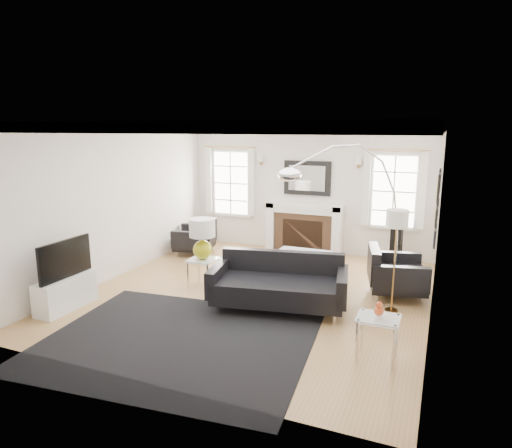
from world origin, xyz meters
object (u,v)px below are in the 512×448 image
at_px(fireplace, 304,229).
at_px(coffee_table, 301,257).
at_px(armchair_right, 393,274).
at_px(armchair_left, 197,238).
at_px(arc_floor_lamp, 346,213).
at_px(gourd_lamp, 202,236).
at_px(sofa, 279,285).

relative_size(fireplace, coffee_table, 1.67).
height_order(fireplace, armchair_right, fireplace).
height_order(fireplace, armchair_left, fireplace).
xyz_separation_m(armchair_left, arc_floor_lamp, (3.51, -1.30, 1.05)).
bearing_deg(gourd_lamp, sofa, -12.72).
xyz_separation_m(sofa, armchair_right, (1.57, 1.18, 0.01)).
bearing_deg(armchair_left, arc_floor_lamp, -20.33).
height_order(armchair_left, gourd_lamp, gourd_lamp).
distance_m(fireplace, arc_floor_lamp, 2.80).
xyz_separation_m(coffee_table, gourd_lamp, (-1.43, -1.10, 0.50)).
height_order(coffee_table, arc_floor_lamp, arc_floor_lamp).
xyz_separation_m(armchair_left, coffee_table, (2.61, -0.75, 0.07)).
height_order(sofa, arc_floor_lamp, arc_floor_lamp).
bearing_deg(arc_floor_lamp, gourd_lamp, -166.65).
xyz_separation_m(fireplace, gourd_lamp, (-0.96, -2.84, 0.38)).
distance_m(armchair_left, gourd_lamp, 2.27).
bearing_deg(fireplace, arc_floor_lamp, -59.02).
height_order(armchair_left, coffee_table, armchair_left).
bearing_deg(armchair_left, fireplace, 24.73).
height_order(sofa, armchair_left, sofa).
bearing_deg(gourd_lamp, coffee_table, 37.64).
xyz_separation_m(armchair_left, gourd_lamp, (1.18, -1.86, 0.57)).
distance_m(fireplace, gourd_lamp, 3.02).
bearing_deg(arc_floor_lamp, armchair_left, 159.67).
bearing_deg(fireplace, coffee_table, -74.99).
relative_size(sofa, arc_floor_lamp, 0.86).
relative_size(armchair_right, coffee_table, 1.14).
bearing_deg(fireplace, gourd_lamp, -108.73).
relative_size(armchair_left, coffee_table, 1.08).
distance_m(armchair_right, gourd_lamp, 3.26).
relative_size(sofa, coffee_table, 2.17).
distance_m(fireplace, sofa, 3.24).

